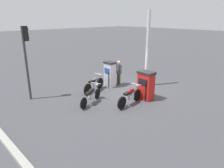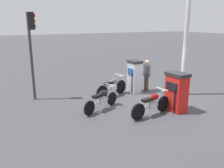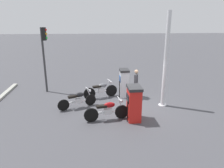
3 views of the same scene
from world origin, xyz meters
name	(u,v)px [view 2 (image 2 of 3)]	position (x,y,z in m)	size (l,w,h in m)	color
ground_plane	(153,100)	(0.00, 0.00, 0.00)	(120.00, 120.00, 0.00)	#424247
fuel_pump_near	(134,76)	(0.06, -1.41, 0.81)	(0.55, 0.69, 1.59)	silver
fuel_pump_far	(176,92)	(0.06, 1.41, 0.77)	(0.62, 0.87, 1.51)	red
motorcycle_near_pump	(112,87)	(1.34, -1.34, 0.46)	(1.88, 0.80, 0.97)	black
motorcycle_far_pump	(152,104)	(1.18, 1.35, 0.45)	(1.95, 0.56, 0.95)	black
motorcycle_extra	(102,99)	(2.52, -0.08, 0.46)	(1.81, 0.91, 0.92)	black
attendant_person	(147,74)	(-0.59, -1.29, 0.90)	(0.28, 0.58, 1.58)	#473828
roadside_traffic_light	(32,41)	(4.50, -2.70, 2.57)	(0.38, 0.25, 3.77)	#38383A
canopy_support_pole	(185,48)	(-1.71, 0.02, 2.21)	(0.40, 0.40, 4.57)	silver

